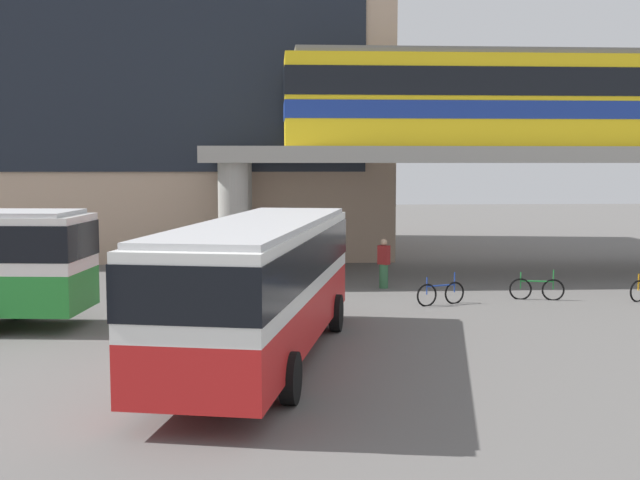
{
  "coord_description": "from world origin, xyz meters",
  "views": [
    {
      "loc": [
        0.88,
        -16.5,
        4.51
      ],
      "look_at": [
        2.31,
        7.39,
        2.2
      ],
      "focal_mm": 44.85,
      "sensor_mm": 36.0,
      "label": 1
    }
  ],
  "objects": [
    {
      "name": "station_building",
      "position": [
        -7.61,
        26.3,
        7.65
      ],
      "size": [
        28.15,
        14.22,
        15.29
      ],
      "color": "tan",
      "rests_on": "ground_plane"
    },
    {
      "name": "elevated_platform",
      "position": [
        13.03,
        15.43,
        4.43
      ],
      "size": [
        29.54,
        7.01,
        5.12
      ],
      "color": "#9E9B93",
      "rests_on": "ground_plane"
    },
    {
      "name": "bus_main",
      "position": [
        0.62,
        1.4,
        1.99
      ],
      "size": [
        4.79,
        11.33,
        3.22
      ],
      "color": "red",
      "rests_on": "ground_plane"
    },
    {
      "name": "train",
      "position": [
        11.18,
        15.43,
        7.09
      ],
      "size": [
        19.64,
        2.96,
        3.84
      ],
      "color": "yellow",
      "rests_on": "elevated_platform"
    },
    {
      "name": "pedestrian_walking_across",
      "position": [
        4.89,
        11.92,
        0.85
      ],
      "size": [
        0.47,
        0.45,
        1.79
      ],
      "color": "#33663F",
      "rests_on": "ground_plane"
    },
    {
      "name": "ground_plane",
      "position": [
        0.0,
        10.0,
        0.0
      ],
      "size": [
        120.0,
        120.0,
        0.0
      ],
      "primitive_type": "plane",
      "color": "#605E5B"
    },
    {
      "name": "bicycle_blue",
      "position": [
        6.24,
        8.42,
        0.36
      ],
      "size": [
        1.68,
        0.72,
        1.04
      ],
      "color": "black",
      "rests_on": "ground_plane"
    },
    {
      "name": "bicycle_green",
      "position": [
        9.6,
        9.14,
        0.36
      ],
      "size": [
        1.76,
        0.45,
        1.04
      ],
      "color": "black",
      "rests_on": "ground_plane"
    }
  ]
}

